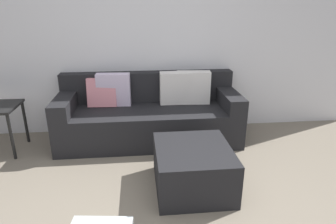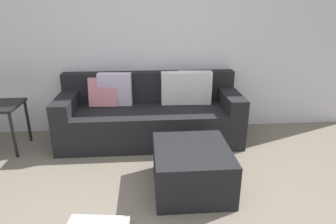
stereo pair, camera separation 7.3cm
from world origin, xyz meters
name	(u,v)px [view 2 (the right image)]	position (x,y,z in m)	size (l,w,h in m)	color
wall_back	(152,42)	(0.00, 2.37, 1.23)	(6.07, 0.10, 2.47)	silver
couch_sectional	(151,115)	(-0.05, 1.95, 0.34)	(2.33, 0.85, 0.89)	black
ottoman	(192,168)	(0.32, 0.78, 0.22)	(0.72, 0.81, 0.43)	black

